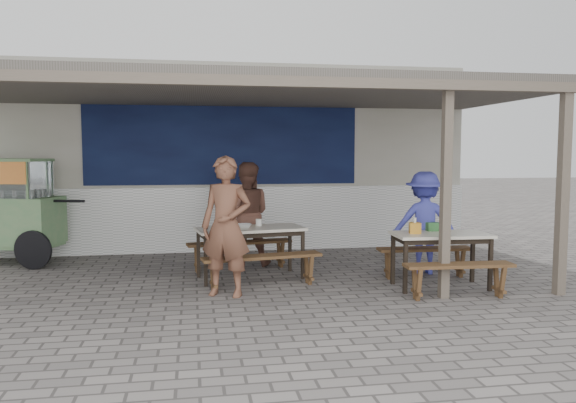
# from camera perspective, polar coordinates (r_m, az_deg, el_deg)

# --- Properties ---
(ground) EXTENTS (60.00, 60.00, 0.00)m
(ground) POSITION_cam_1_polar(r_m,az_deg,el_deg) (7.73, -3.68, -8.79)
(ground) COLOR slate
(ground) RESTS_ON ground
(back_wall) EXTENTS (9.00, 1.28, 3.50)m
(back_wall) POSITION_cam_1_polar(r_m,az_deg,el_deg) (11.08, -5.67, 4.35)
(back_wall) COLOR beige
(back_wall) RESTS_ON ground
(warung_roof) EXTENTS (9.00, 4.21, 2.81)m
(warung_roof) POSITION_cam_1_polar(r_m,az_deg,el_deg) (8.45, -4.32, 10.92)
(warung_roof) COLOR #564F49
(warung_roof) RESTS_ON ground
(table_left) EXTENTS (1.64, 0.93, 0.75)m
(table_left) POSITION_cam_1_polar(r_m,az_deg,el_deg) (8.22, -3.86, -3.18)
(table_left) COLOR silver
(table_left) RESTS_ON ground
(bench_left_street) EXTENTS (1.67, 0.54, 0.45)m
(bench_left_street) POSITION_cam_1_polar(r_m,az_deg,el_deg) (7.67, -2.61, -6.26)
(bench_left_street) COLOR brown
(bench_left_street) RESTS_ON ground
(bench_left_wall) EXTENTS (1.67, 0.54, 0.45)m
(bench_left_wall) POSITION_cam_1_polar(r_m,az_deg,el_deg) (8.87, -4.92, -4.73)
(bench_left_wall) COLOR brown
(bench_left_wall) RESTS_ON ground
(table_right) EXTENTS (1.32, 0.72, 0.75)m
(table_right) POSITION_cam_1_polar(r_m,az_deg,el_deg) (7.91, 15.28, -3.71)
(table_right) COLOR silver
(table_right) RESTS_ON ground
(bench_right_street) EXTENTS (1.40, 0.35, 0.45)m
(bench_right_street) POSITION_cam_1_polar(r_m,az_deg,el_deg) (7.42, 16.95, -6.93)
(bench_right_street) COLOR brown
(bench_right_street) RESTS_ON ground
(bench_right_wall) EXTENTS (1.40, 0.35, 0.45)m
(bench_right_wall) POSITION_cam_1_polar(r_m,az_deg,el_deg) (8.51, 13.71, -5.34)
(bench_right_wall) COLOR brown
(bench_right_wall) RESTS_ON ground
(vendor_cart) EXTENTS (2.23, 1.30, 1.74)m
(vendor_cart) POSITION_cam_1_polar(r_m,az_deg,el_deg) (10.33, -26.35, -0.49)
(vendor_cart) COLOR #769261
(vendor_cart) RESTS_ON ground
(patron_street_side) EXTENTS (0.77, 0.65, 1.80)m
(patron_street_side) POSITION_cam_1_polar(r_m,az_deg,el_deg) (7.22, -6.30, -2.51)
(patron_street_side) COLOR brown
(patron_street_side) RESTS_ON ground
(patron_wall_side) EXTENTS (0.90, 0.74, 1.69)m
(patron_wall_side) POSITION_cam_1_polar(r_m,az_deg,el_deg) (9.16, -4.26, -1.27)
(patron_wall_side) COLOR brown
(patron_wall_side) RESTS_ON ground
(patron_right_table) EXTENTS (1.11, 0.80, 1.56)m
(patron_right_table) POSITION_cam_1_polar(r_m,az_deg,el_deg) (8.79, 13.68, -2.09)
(patron_right_table) COLOR #4145B2
(patron_right_table) RESTS_ON ground
(tissue_box) EXTENTS (0.17, 0.17, 0.15)m
(tissue_box) POSITION_cam_1_polar(r_m,az_deg,el_deg) (7.78, 12.77, -2.64)
(tissue_box) COLOR orange
(tissue_box) RESTS_ON table_right
(donation_box) EXTENTS (0.18, 0.12, 0.12)m
(donation_box) POSITION_cam_1_polar(r_m,az_deg,el_deg) (8.09, 14.52, -2.50)
(donation_box) COLOR #2E6832
(donation_box) RESTS_ON table_right
(condiment_jar) EXTENTS (0.09, 0.09, 0.10)m
(condiment_jar) POSITION_cam_1_polar(r_m,az_deg,el_deg) (8.40, -3.00, -2.13)
(condiment_jar) COLOR white
(condiment_jar) RESTS_ON table_left
(condiment_bowl) EXTENTS (0.24, 0.24, 0.05)m
(condiment_bowl) POSITION_cam_1_polar(r_m,az_deg,el_deg) (8.20, -4.49, -2.47)
(condiment_bowl) COLOR white
(condiment_bowl) RESTS_ON table_left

